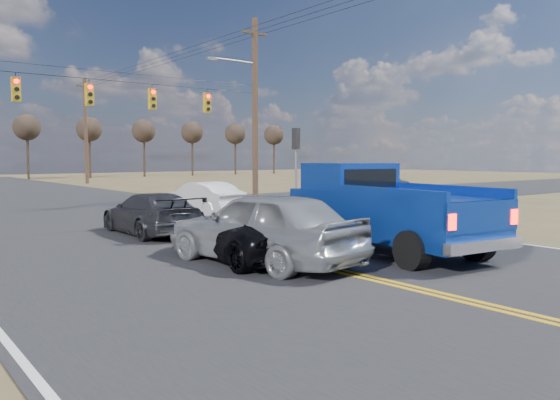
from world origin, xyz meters
TOP-DOWN VIEW (x-y plane):
  - ground at (0.00, 0.00)m, footprint 160.00×160.00m
  - road_main at (0.00, 10.00)m, footprint 14.00×120.00m
  - road_cross at (0.00, 18.00)m, footprint 120.00×12.00m
  - signal_gantry at (0.50, 17.79)m, footprint 19.60×4.83m
  - utility_poles at (0.00, 17.00)m, footprint 19.60×58.32m
  - treeline at (0.00, 26.96)m, footprint 87.00×117.80m
  - pickup_truck at (2.76, 3.24)m, footprint 3.11×6.51m
  - silver_suv at (-0.80, 3.74)m, footprint 2.92×5.47m
  - black_suv at (-0.80, 4.67)m, footprint 2.48×4.75m
  - white_car_queue at (3.79, 14.73)m, footprint 2.16×4.53m
  - dgrey_car_queue at (-0.80, 10.00)m, footprint 2.09×4.81m
  - cross_car_east_near at (16.68, 17.14)m, footprint 1.88×3.99m
  - cross_car_east_far at (21.77, 19.89)m, footprint 2.64×5.01m

SIDE VIEW (x-z plane):
  - ground at x=0.00m, z-range 0.00..0.00m
  - road_main at x=0.00m, z-range -0.01..0.01m
  - road_cross at x=0.00m, z-range -0.01..0.01m
  - cross_car_east_near at x=16.68m, z-range 0.00..1.26m
  - black_suv at x=-0.80m, z-range 0.00..1.28m
  - dgrey_car_queue at x=-0.80m, z-range 0.00..1.38m
  - cross_car_east_far at x=21.77m, z-range 0.00..1.39m
  - white_car_queue at x=3.79m, z-range 0.00..1.43m
  - silver_suv at x=-0.80m, z-range 0.00..1.77m
  - pickup_truck at x=2.76m, z-range -0.04..2.32m
  - signal_gantry at x=0.50m, z-range 0.06..10.06m
  - utility_poles at x=0.00m, z-range 0.23..10.23m
  - treeline at x=0.00m, z-range 2.00..9.40m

